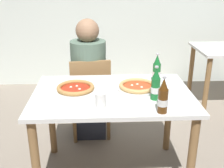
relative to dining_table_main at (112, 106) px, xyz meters
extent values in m
cube|color=silver|center=(0.00, 0.00, 0.10)|extent=(1.20, 0.80, 0.03)
cylinder|color=olive|center=(-0.54, -0.34, -0.28)|extent=(0.06, 0.06, 0.72)
cylinder|color=olive|center=(0.54, -0.34, -0.28)|extent=(0.06, 0.06, 0.72)
cylinder|color=olive|center=(-0.54, 0.34, -0.28)|extent=(0.06, 0.06, 0.72)
cylinder|color=olive|center=(0.54, 0.34, -0.28)|extent=(0.06, 0.06, 0.72)
cube|color=olive|center=(-0.20, 0.68, -0.21)|extent=(0.44, 0.44, 0.04)
cube|color=olive|center=(-0.18, 0.50, 0.01)|extent=(0.38, 0.08, 0.40)
cylinder|color=olive|center=(-0.05, 0.87, -0.43)|extent=(0.04, 0.04, 0.41)
cylinder|color=olive|center=(-0.39, 0.83, -0.43)|extent=(0.04, 0.04, 0.41)
cylinder|color=olive|center=(-0.01, 0.53, -0.43)|extent=(0.04, 0.04, 0.41)
cylinder|color=olive|center=(-0.35, 0.49, -0.43)|extent=(0.04, 0.04, 0.41)
cube|color=#2D3342|center=(-0.20, 0.66, -0.41)|extent=(0.32, 0.28, 0.45)
cylinder|color=slate|center=(-0.20, 0.66, 0.09)|extent=(0.34, 0.34, 0.55)
sphere|color=#9E7556|center=(-0.20, 0.66, 0.46)|extent=(0.22, 0.22, 0.22)
cylinder|color=olive|center=(1.16, 1.03, -0.28)|extent=(0.06, 0.06, 0.72)
cylinder|color=olive|center=(1.16, 1.61, -0.28)|extent=(0.06, 0.06, 0.72)
cylinder|color=white|center=(0.20, 0.06, 0.12)|extent=(0.31, 0.31, 0.01)
cylinder|color=#CC4723|center=(0.20, 0.06, 0.13)|extent=(0.22, 0.22, 0.01)
torus|color=tan|center=(0.20, 0.06, 0.14)|extent=(0.29, 0.29, 0.03)
sphere|color=silver|center=(0.16, 0.09, 0.13)|extent=(0.02, 0.02, 0.02)
sphere|color=silver|center=(0.23, 0.04, 0.13)|extent=(0.02, 0.02, 0.02)
sphere|color=silver|center=(0.20, 0.11, 0.13)|extent=(0.02, 0.02, 0.02)
cylinder|color=white|center=(-0.28, 0.05, 0.12)|extent=(0.31, 0.31, 0.01)
cylinder|color=#AD2D19|center=(-0.28, 0.05, 0.13)|extent=(0.22, 0.22, 0.01)
torus|color=#B78447|center=(-0.28, 0.05, 0.14)|extent=(0.29, 0.29, 0.03)
sphere|color=silver|center=(-0.32, 0.07, 0.13)|extent=(0.02, 0.02, 0.02)
sphere|color=silver|center=(-0.25, 0.03, 0.13)|extent=(0.02, 0.02, 0.02)
sphere|color=silver|center=(-0.27, 0.09, 0.13)|extent=(0.02, 0.02, 0.02)
cylinder|color=#512D0F|center=(0.31, -0.34, 0.19)|extent=(0.06, 0.06, 0.16)
cone|color=#512D0F|center=(0.31, -0.34, 0.31)|extent=(0.05, 0.05, 0.07)
cylinder|color=#B7B7BC|center=(0.31, -0.34, 0.36)|extent=(0.03, 0.03, 0.01)
cylinder|color=white|center=(0.31, -0.34, 0.19)|extent=(0.07, 0.07, 0.04)
cylinder|color=#196B2D|center=(0.30, -0.13, 0.19)|extent=(0.06, 0.06, 0.16)
cone|color=#196B2D|center=(0.30, -0.13, 0.31)|extent=(0.05, 0.05, 0.07)
cylinder|color=#B7B7BC|center=(0.30, -0.13, 0.36)|extent=(0.03, 0.03, 0.01)
cylinder|color=white|center=(0.30, -0.13, 0.19)|extent=(0.07, 0.07, 0.04)
cylinder|color=#196B2D|center=(0.37, 0.20, 0.19)|extent=(0.06, 0.06, 0.16)
cone|color=#196B2D|center=(0.37, 0.20, 0.31)|extent=(0.05, 0.05, 0.07)
cylinder|color=#B7B7BC|center=(0.37, 0.20, 0.36)|extent=(0.03, 0.03, 0.01)
cylinder|color=white|center=(0.37, 0.20, 0.19)|extent=(0.07, 0.07, 0.04)
cube|color=white|center=(-0.03, 0.25, 0.12)|extent=(0.22, 0.22, 0.00)
cube|color=silver|center=(-0.01, 0.25, 0.12)|extent=(0.09, 0.18, 0.00)
cube|color=silver|center=(-0.05, 0.25, 0.12)|extent=(0.04, 0.17, 0.00)
cylinder|color=white|center=(-0.09, -0.23, 0.16)|extent=(0.07, 0.07, 0.09)
camera|label=1|loc=(-0.09, -1.92, 0.94)|focal=44.46mm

